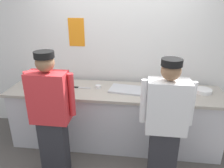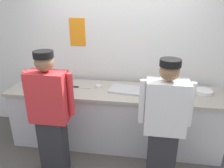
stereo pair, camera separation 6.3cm
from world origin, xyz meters
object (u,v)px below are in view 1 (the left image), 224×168
object	(u,v)px
chefs_knife	(80,88)
squeeze_bottle_primary	(186,87)
ramekin_orange_sauce	(44,88)
ramekin_yellow_sauce	(98,86)
chef_center	(165,124)
plate_stack_front	(203,91)
chef_near_left	(51,114)
mixing_bowl_steel	(163,88)
sheet_tray	(127,90)

from	to	relation	value
chefs_knife	squeeze_bottle_primary	bearing A→B (deg)	-0.31
ramekin_orange_sauce	ramekin_yellow_sauce	size ratio (longest dim) A/B	1.04
chef_center	chefs_knife	bearing A→B (deg)	146.87
plate_stack_front	ramekin_yellow_sauce	bearing A→B (deg)	-178.88
chef_near_left	plate_stack_front	bearing A→B (deg)	22.84
ramekin_yellow_sauce	chef_center	bearing A→B (deg)	-41.45
plate_stack_front	chefs_knife	size ratio (longest dim) A/B	0.87
chef_near_left	chefs_knife	size ratio (longest dim) A/B	5.91
chef_near_left	mixing_bowl_steel	bearing A→B (deg)	29.75
ramekin_yellow_sauce	chefs_knife	distance (m)	0.27
plate_stack_front	ramekin_orange_sauce	size ratio (longest dim) A/B	2.73
plate_stack_front	squeeze_bottle_primary	distance (m)	0.28
chef_center	mixing_bowl_steel	bearing A→B (deg)	88.07
squeeze_bottle_primary	plate_stack_front	bearing A→B (deg)	15.58
chef_center	chefs_knife	distance (m)	1.41
ramekin_yellow_sauce	ramekin_orange_sauce	bearing A→B (deg)	-168.15
chefs_knife	ramekin_yellow_sauce	bearing A→B (deg)	7.20
sheet_tray	ramekin_orange_sauce	size ratio (longest dim) A/B	5.63
squeeze_bottle_primary	chef_near_left	bearing A→B (deg)	-156.11
sheet_tray	ramekin_yellow_sauce	world-z (taller)	ramekin_yellow_sauce
mixing_bowl_steel	ramekin_yellow_sauce	size ratio (longest dim) A/B	3.88
chef_center	ramekin_orange_sauce	size ratio (longest dim) A/B	18.11
ramekin_orange_sauce	sheet_tray	bearing A→B (deg)	6.08
plate_stack_front	sheet_tray	xyz separation A→B (m)	(-1.08, -0.06, -0.01)
chef_near_left	sheet_tray	size ratio (longest dim) A/B	3.28
ramekin_orange_sauce	ramekin_yellow_sauce	xyz separation A→B (m)	(0.78, 0.16, -0.00)
squeeze_bottle_primary	chefs_knife	size ratio (longest dim) A/B	0.75
chefs_knife	chef_near_left	bearing A→B (deg)	-101.79
chef_center	ramekin_yellow_sauce	distance (m)	1.22
sheet_tray	ramekin_orange_sauce	distance (m)	1.22
mixing_bowl_steel	sheet_tray	xyz separation A→B (m)	(-0.51, -0.03, -0.04)
chef_center	plate_stack_front	bearing A→B (deg)	54.31
chef_near_left	ramekin_orange_sauce	world-z (taller)	chef_near_left
chef_center	squeeze_bottle_primary	world-z (taller)	chef_center
sheet_tray	squeeze_bottle_primary	world-z (taller)	squeeze_bottle_primary
mixing_bowl_steel	ramekin_orange_sauce	distance (m)	1.72
chef_near_left	chefs_knife	distance (m)	0.77
sheet_tray	plate_stack_front	bearing A→B (deg)	3.39
plate_stack_front	chefs_knife	bearing A→B (deg)	-177.95
squeeze_bottle_primary	ramekin_orange_sauce	world-z (taller)	squeeze_bottle_primary
mixing_bowl_steel	squeeze_bottle_primary	distance (m)	0.32
chef_near_left	ramekin_yellow_sauce	world-z (taller)	chef_near_left
mixing_bowl_steel	squeeze_bottle_primary	xyz separation A→B (m)	(0.31, -0.04, 0.05)
chef_near_left	ramekin_orange_sauce	xyz separation A→B (m)	(-0.35, 0.62, 0.05)
sheet_tray	ramekin_yellow_sauce	bearing A→B (deg)	175.47
chef_near_left	plate_stack_front	xyz separation A→B (m)	(1.94, 0.82, 0.05)
sheet_tray	ramekin_yellow_sauce	distance (m)	0.43
mixing_bowl_steel	chef_near_left	bearing A→B (deg)	-150.25
plate_stack_front	mixing_bowl_steel	size ratio (longest dim) A/B	0.73
chef_center	squeeze_bottle_primary	size ratio (longest dim) A/B	7.72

